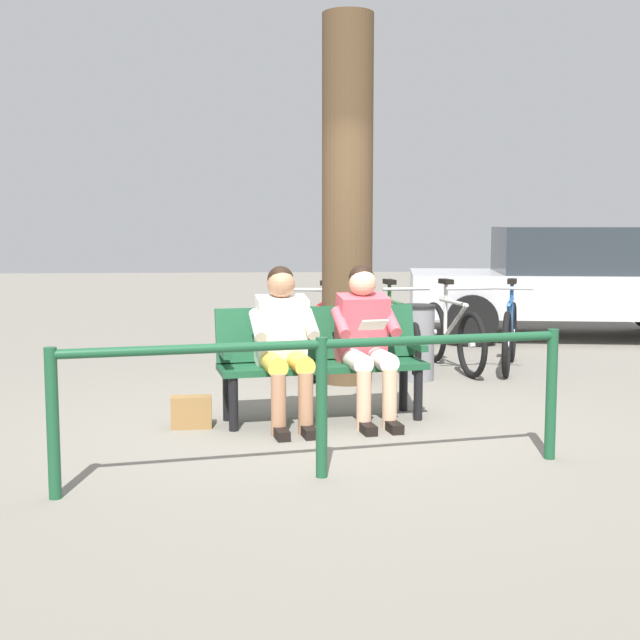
# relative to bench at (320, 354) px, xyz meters

# --- Properties ---
(ground_plane) EXTENTS (40.00, 40.00, 0.00)m
(ground_plane) POSITION_rel_bench_xyz_m (-0.07, 0.19, -0.51)
(ground_plane) COLOR slate
(bench) EXTENTS (1.66, 0.74, 0.87)m
(bench) POSITION_rel_bench_xyz_m (0.00, 0.00, 0.00)
(bench) COLOR #194C2D
(bench) RESTS_ON ground
(person_reading) EXTENTS (0.53, 0.81, 1.20)m
(person_reading) POSITION_rel_bench_xyz_m (-0.34, 0.11, 0.16)
(person_reading) COLOR #D84C59
(person_reading) RESTS_ON ground
(person_companion) EXTENTS (0.53, 0.81, 1.20)m
(person_companion) POSITION_rel_bench_xyz_m (0.29, 0.22, 0.16)
(person_companion) COLOR white
(person_companion) RESTS_ON ground
(handbag) EXTENTS (0.31, 0.15, 0.24)m
(handbag) POSITION_rel_bench_xyz_m (0.98, 0.25, -0.39)
(handbag) COLOR olive
(handbag) RESTS_ON ground
(tree_trunk) EXTENTS (0.48, 0.48, 3.44)m
(tree_trunk) POSITION_rel_bench_xyz_m (-0.36, -1.50, 1.21)
(tree_trunk) COLOR #4C3823
(tree_trunk) RESTS_ON ground
(litter_bin) EXTENTS (0.34, 0.34, 0.74)m
(litter_bin) POSITION_rel_bench_xyz_m (-1.06, -1.55, -0.14)
(litter_bin) COLOR slate
(litter_bin) RESTS_ON ground
(bicycle_silver) EXTENTS (0.69, 1.60, 0.94)m
(bicycle_silver) POSITION_rel_bench_xyz_m (-2.14, -2.11, -0.15)
(bicycle_silver) COLOR black
(bicycle_silver) RESTS_ON ground
(bicycle_red) EXTENTS (0.48, 1.67, 0.94)m
(bicycle_red) POSITION_rel_bench_xyz_m (-1.53, -2.12, -0.15)
(bicycle_red) COLOR black
(bicycle_red) RESTS_ON ground
(bicycle_purple) EXTENTS (0.48, 1.67, 0.94)m
(bicycle_purple) POSITION_rel_bench_xyz_m (-0.92, -2.11, -0.15)
(bicycle_purple) COLOR black
(bicycle_purple) RESTS_ON ground
(bicycle_orange) EXTENTS (0.55, 1.65, 0.94)m
(bicycle_orange) POSITION_rel_bench_xyz_m (-0.18, -2.05, -0.15)
(bicycle_orange) COLOR black
(bicycle_orange) RESTS_ON ground
(railing_fence) EXTENTS (3.09, 0.66, 0.85)m
(railing_fence) POSITION_rel_bench_xyz_m (0.11, 1.56, 0.09)
(railing_fence) COLOR #194C2D
(railing_fence) RESTS_ON ground
(parked_car) EXTENTS (4.43, 2.52, 1.47)m
(parked_car) POSITION_rel_bench_xyz_m (-3.72, -4.45, 0.27)
(parked_car) COLOR silver
(parked_car) RESTS_ON ground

